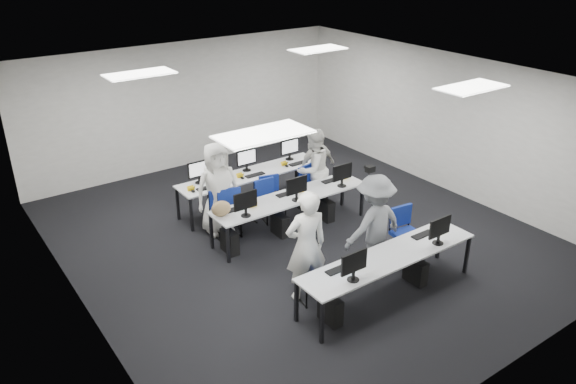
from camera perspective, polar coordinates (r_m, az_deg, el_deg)
room at (r=10.09m, az=0.96°, el=3.07°), size 9.00×9.02×3.00m
ceiling_panels at (r=9.64m, az=1.02°, el=11.29°), size 5.20×4.60×0.02m
desk_front at (r=8.85m, az=10.23°, el=-6.65°), size 3.20×0.70×0.73m
desk_mid at (r=10.57m, az=0.29°, el=-0.73°), size 3.20×0.70×0.73m
desk_back at (r=11.64m, az=-3.74°, el=1.69°), size 3.20×0.70×0.73m
equipment_front at (r=8.89m, az=9.27°, el=-8.87°), size 2.51×0.41×1.19m
equipment_mid at (r=10.60m, az=-0.50°, el=-2.60°), size 2.91×0.41×1.19m
equipment_back at (r=11.87m, az=-2.96°, el=0.50°), size 2.91×0.41×1.19m
chair_0 at (r=8.88m, az=2.32°, el=-9.29°), size 0.47×0.50×0.83m
chair_1 at (r=10.07m, az=11.86°, el=-5.15°), size 0.52×0.56×0.95m
chair_2 at (r=10.66m, az=-6.39°, el=-3.05°), size 0.45×0.49×0.91m
chair_3 at (r=11.21m, az=-1.60°, el=-1.46°), size 0.53×0.56×0.88m
chair_4 at (r=11.64m, az=2.46°, el=-0.38°), size 0.54×0.57×0.91m
chair_5 at (r=10.87m, az=-6.15°, el=-2.37°), size 0.59×0.62×0.95m
chair_6 at (r=11.30m, az=-2.88°, el=-1.22°), size 0.47×0.50×0.90m
chair_7 at (r=11.79m, az=1.80°, el=-0.01°), size 0.46×0.50×0.92m
handbag at (r=9.85m, az=-6.82°, el=-1.68°), size 0.39×0.29×0.29m
student_0 at (r=8.55m, az=1.86°, el=-5.54°), size 0.75×0.58×1.84m
student_1 at (r=11.49m, az=2.54°, el=2.35°), size 0.92×0.77×1.70m
student_2 at (r=10.57m, az=-7.16°, el=0.35°), size 0.92×0.65×1.79m
student_3 at (r=11.87m, az=2.98°, el=2.64°), size 0.89×0.37×1.53m
photographer at (r=9.38m, az=8.74°, el=-3.26°), size 1.13×0.66×1.74m
dslr_camera at (r=9.11m, az=8.35°, el=2.32°), size 0.14×0.18×0.10m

